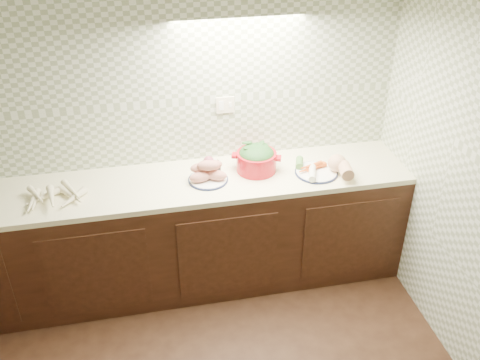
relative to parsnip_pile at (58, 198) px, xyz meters
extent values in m
cube|color=gray|center=(0.63, 0.37, 0.36)|extent=(3.60, 0.05, 2.60)
cube|color=beige|center=(1.18, 0.38, 0.38)|extent=(0.13, 0.01, 0.12)
cube|color=black|center=(0.63, 0.09, -0.51)|extent=(3.60, 0.60, 0.86)
cube|color=#F4EFBD|center=(0.63, 0.09, -0.06)|extent=(3.60, 0.60, 0.04)
cone|color=#FBF7C7|center=(-0.13, 0.03, -0.01)|extent=(0.21, 0.18, 0.05)
cone|color=#FBF7C7|center=(-0.07, -0.05, -0.01)|extent=(0.21, 0.21, 0.06)
cone|color=#FBF7C7|center=(0.08, -0.05, -0.01)|extent=(0.18, 0.20, 0.05)
cone|color=#FBF7C7|center=(0.06, -0.01, -0.01)|extent=(0.18, 0.23, 0.05)
cone|color=#FBF7C7|center=(-0.12, 0.08, -0.01)|extent=(0.10, 0.22, 0.06)
cone|color=#FBF7C7|center=(0.08, -0.05, 0.02)|extent=(0.20, 0.19, 0.05)
cone|color=#FBF7C7|center=(0.08, 0.14, 0.01)|extent=(0.09, 0.23, 0.04)
cone|color=#FBF7C7|center=(0.06, -0.05, 0.01)|extent=(0.18, 0.24, 0.05)
cylinder|color=#131A3D|center=(1.00, 0.07, -0.03)|extent=(0.28, 0.28, 0.01)
cylinder|color=white|center=(1.00, 0.07, -0.03)|extent=(0.26, 0.26, 0.02)
ellipsoid|color=tan|center=(0.94, 0.04, 0.02)|extent=(0.16, 0.10, 0.07)
ellipsoid|color=tan|center=(1.05, 0.04, 0.02)|extent=(0.16, 0.10, 0.07)
ellipsoid|color=tan|center=(0.99, 0.12, 0.02)|extent=(0.16, 0.10, 0.07)
ellipsoid|color=tan|center=(0.96, 0.09, 0.06)|extent=(0.16, 0.10, 0.07)
ellipsoid|color=tan|center=(1.04, 0.11, 0.06)|extent=(0.16, 0.10, 0.07)
ellipsoid|color=tan|center=(1.00, 0.06, 0.09)|extent=(0.16, 0.10, 0.07)
cylinder|color=black|center=(1.04, 0.21, -0.01)|extent=(0.14, 0.14, 0.05)
sphere|color=maroon|center=(1.03, 0.21, 0.04)|extent=(0.08, 0.08, 0.08)
sphere|color=beige|center=(1.07, 0.22, 0.03)|extent=(0.05, 0.05, 0.05)
cylinder|color=#B70F1A|center=(1.36, 0.14, 0.04)|extent=(0.36, 0.36, 0.14)
cube|color=#B70F1A|center=(1.21, 0.19, 0.08)|extent=(0.05, 0.07, 0.02)
cube|color=#B70F1A|center=(1.51, 0.09, 0.08)|extent=(0.05, 0.07, 0.02)
ellipsoid|color=#2C5E25|center=(1.36, 0.14, 0.09)|extent=(0.25, 0.25, 0.14)
cylinder|color=#131A3D|center=(1.77, 0.01, -0.03)|extent=(0.31, 0.31, 0.01)
cylinder|color=white|center=(1.77, 0.01, -0.03)|extent=(0.29, 0.29, 0.02)
cone|color=#F0581C|center=(1.75, 0.04, 0.00)|extent=(0.16, 0.14, 0.03)
cone|color=#F0581C|center=(1.75, 0.03, 0.00)|extent=(0.17, 0.11, 0.03)
cone|color=#F0581C|center=(1.76, 0.05, 0.00)|extent=(0.17, 0.11, 0.03)
cone|color=#F0581C|center=(1.73, 0.03, 0.02)|extent=(0.17, 0.12, 0.03)
cylinder|color=white|center=(1.72, -0.03, 0.00)|extent=(0.11, 0.20, 0.05)
cylinder|color=#3A7A32|center=(1.67, 0.11, 0.00)|extent=(0.09, 0.13, 0.05)
camera|label=1|loc=(0.58, -3.07, 1.93)|focal=40.00mm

